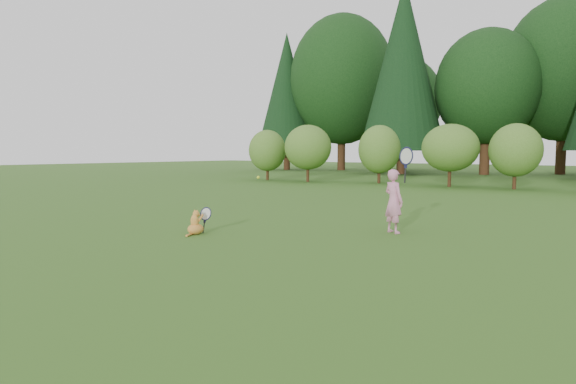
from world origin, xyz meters
The scene contains 6 objects.
ground centered at (0.00, 0.00, 0.00)m, with size 100.00×100.00×0.00m, color #235618.
shrub_row centered at (0.00, 13.00, 1.40)m, with size 28.00×3.00×2.80m, color #436720, non-canonical shape.
woodland_backdrop centered at (0.00, 23.00, 7.50)m, with size 48.00×10.00×15.00m, color black, non-canonical shape.
child centered at (1.95, 1.63, 0.60)m, with size 0.67×0.42×1.71m.
cat centered at (-0.75, -0.62, 0.22)m, with size 0.32×0.63×0.58m.
tennis_ball centered at (-1.03, 1.35, 0.91)m, with size 0.06×0.06×0.06m.
Camera 1 is at (5.68, -6.24, 1.46)m, focal length 30.00 mm.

